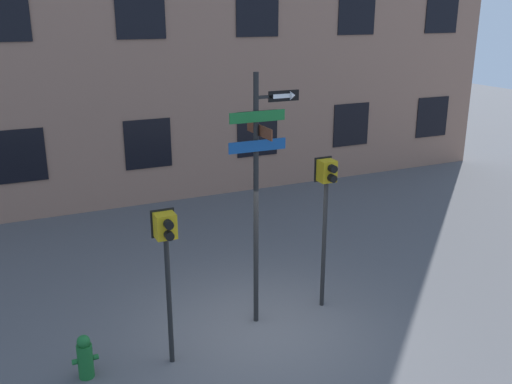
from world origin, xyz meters
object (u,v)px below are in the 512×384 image
Objects in this scene: street_sign_pole at (259,179)px; pedestrian_signal_right at (326,194)px; fire_hydrant at (85,357)px; pedestrian_signal_left at (166,247)px.

pedestrian_signal_right is at bearing 0.04° from street_sign_pole.
fire_hydrant is (-3.14, -0.43, -2.35)m from street_sign_pole.
fire_hydrant is (-1.32, 0.16, -1.67)m from pedestrian_signal_left.
pedestrian_signal_right reaches higher than pedestrian_signal_left.
pedestrian_signal_left is 2.13m from fire_hydrant.
fire_hydrant is at bearing 173.05° from pedestrian_signal_left.
pedestrian_signal_left is at bearing -162.11° from street_sign_pole.
pedestrian_signal_right reaches higher than fire_hydrant.
pedestrian_signal_right is 4.89m from fire_hydrant.
street_sign_pole is 1.74× the size of pedestrian_signal_left.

